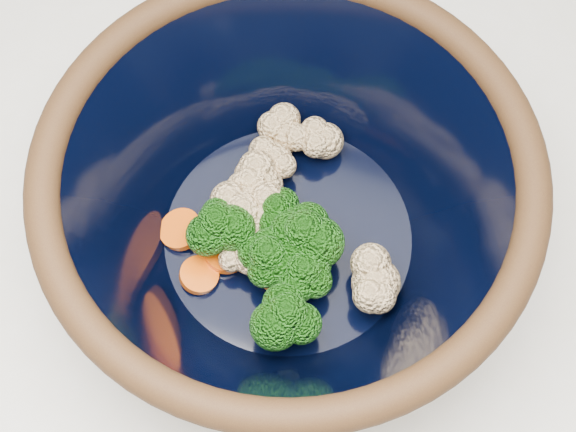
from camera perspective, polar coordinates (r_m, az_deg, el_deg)
name	(u,v)px	position (r m, az deg, el deg)	size (l,w,h in m)	color
mixing_bowl	(288,207)	(0.54, 0.00, 0.61)	(0.36, 0.36, 0.14)	black
vegetable_pile	(277,233)	(0.55, -0.80, -1.20)	(0.18, 0.18, 0.06)	#608442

